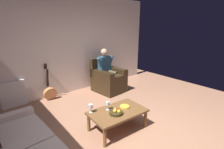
% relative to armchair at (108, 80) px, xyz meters
% --- Properties ---
extents(ground_plane, '(6.96, 6.96, 0.00)m').
position_rel_armchair_xyz_m(ground_plane, '(0.84, 2.26, -0.35)').
color(ground_plane, '#A17055').
extents(wall_back, '(5.64, 0.06, 2.75)m').
position_rel_armchair_xyz_m(wall_back, '(0.84, -0.67, 1.02)').
color(wall_back, silver).
rests_on(wall_back, ground).
extents(armchair, '(0.84, 0.92, 0.98)m').
position_rel_armchair_xyz_m(armchair, '(0.00, 0.00, 0.00)').
color(armchair, '#2F2212').
rests_on(armchair, ground).
extents(person_seated, '(0.65, 0.59, 1.26)m').
position_rel_armchair_xyz_m(person_seated, '(0.00, -0.04, 0.34)').
color(person_seated, '#2D5270').
rests_on(person_seated, ground).
extents(coffee_table, '(1.08, 0.69, 0.38)m').
position_rel_armchair_xyz_m(coffee_table, '(1.07, 1.68, -0.02)').
color(coffee_table, brown).
rests_on(coffee_table, ground).
extents(guitar, '(0.34, 0.26, 0.97)m').
position_rel_armchair_xyz_m(guitar, '(1.60, -0.47, -0.14)').
color(guitar, '#BC7847').
rests_on(guitar, ground).
extents(radiator, '(0.55, 0.06, 0.65)m').
position_rel_armchair_xyz_m(radiator, '(2.43, -0.60, -0.03)').
color(radiator, white).
rests_on(radiator, ground).
extents(wine_glass_near, '(0.07, 0.07, 0.17)m').
position_rel_armchair_xyz_m(wine_glass_near, '(1.18, 1.52, 0.15)').
color(wine_glass_near, silver).
rests_on(wine_glass_near, coffee_table).
extents(wine_glass_far, '(0.08, 0.08, 0.16)m').
position_rel_armchair_xyz_m(wine_glass_far, '(1.49, 1.41, 0.15)').
color(wine_glass_far, silver).
rests_on(wine_glass_far, coffee_table).
extents(fruit_bowl, '(0.24, 0.24, 0.11)m').
position_rel_armchair_xyz_m(fruit_bowl, '(1.16, 1.74, 0.07)').
color(fruit_bowl, '#382D17').
rests_on(fruit_bowl, coffee_table).
extents(decorative_dish, '(0.18, 0.18, 0.02)m').
position_rel_armchair_xyz_m(decorative_dish, '(0.86, 1.65, 0.05)').
color(decorative_dish, gold).
rests_on(decorative_dish, coffee_table).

